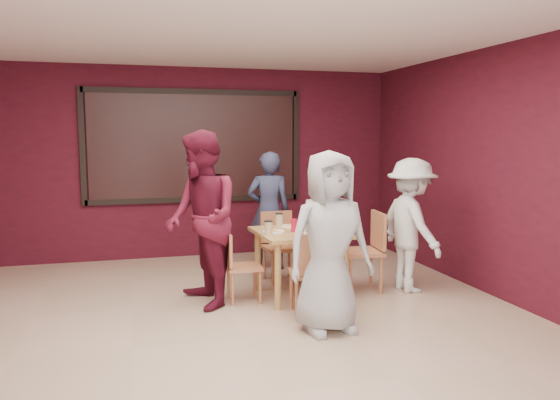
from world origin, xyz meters
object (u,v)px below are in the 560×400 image
object	(u,v)px
dining_table	(300,239)
chair_left	(238,263)
chair_back	(279,242)
diner_back	(269,211)
diner_left	(201,219)
diner_front	(329,242)
diner_right	(411,225)
chair_front	(312,269)
chair_right	(368,246)

from	to	relation	value
dining_table	chair_left	world-z (taller)	dining_table
dining_table	chair_back	size ratio (longest dim) A/B	1.16
diner_back	diner_left	bearing A→B (deg)	62.14
diner_front	diner_right	size ratio (longest dim) A/B	1.08
chair_left	diner_right	bearing A→B (deg)	-3.18
dining_table	chair_front	size ratio (longest dim) A/B	1.16
dining_table	chair_left	bearing A→B (deg)	-179.84
chair_left	diner_front	world-z (taller)	diner_front
dining_table	diner_right	size ratio (longest dim) A/B	0.64
chair_right	chair_back	bearing A→B (deg)	140.68
diner_left	diner_right	bearing A→B (deg)	78.64
chair_front	chair_right	size ratio (longest dim) A/B	0.93
chair_right	diner_back	size ratio (longest dim) A/B	0.58
dining_table	diner_left	size ratio (longest dim) A/B	0.53
chair_front	diner_front	bearing A→B (deg)	-87.22
chair_front	chair_left	bearing A→B (deg)	132.33
chair_front	chair_back	xyz separation A→B (m)	(0.05, 1.42, -0.00)
chair_left	diner_left	distance (m)	0.64
diner_back	diner_right	size ratio (longest dim) A/B	1.03
chair_front	chair_back	size ratio (longest dim) A/B	1.00
dining_table	diner_front	world-z (taller)	diner_front
diner_front	diner_back	world-z (taller)	diner_front
chair_back	chair_left	distance (m)	1.00
chair_front	chair_right	bearing A→B (deg)	37.09
chair_left	diner_right	distance (m)	2.05
chair_back	diner_back	xyz separation A→B (m)	(0.02, 0.61, 0.31)
diner_front	chair_front	bearing A→B (deg)	87.46
chair_front	diner_left	bearing A→B (deg)	148.20
chair_front	diner_right	distance (m)	1.54
chair_right	diner_right	world-z (taller)	diner_right
diner_back	diner_right	distance (m)	1.98
diner_right	diner_front	bearing A→B (deg)	120.96
dining_table	diner_front	distance (m)	1.13
chair_front	chair_back	world-z (taller)	same
chair_back	diner_front	xyz separation A→B (m)	(-0.03, -1.85, 0.35)
diner_left	dining_table	bearing A→B (deg)	82.84
diner_front	chair_left	bearing A→B (deg)	114.61
diner_right	diner_left	bearing A→B (deg)	83.76
dining_table	diner_right	xyz separation A→B (m)	(1.32, -0.11, 0.12)
dining_table	diner_back	size ratio (longest dim) A/B	0.62
chair_front	diner_front	xyz separation A→B (m)	(0.02, -0.43, 0.35)
diner_left	diner_right	size ratio (longest dim) A/B	1.21
chair_front	chair_right	xyz separation A→B (m)	(0.93, 0.70, 0.04)
diner_front	diner_left	xyz separation A→B (m)	(-1.03, 1.06, 0.10)
diner_right	chair_right	bearing A→B (deg)	68.99
chair_left	diner_back	xyz separation A→B (m)	(0.69, 1.35, 0.36)
chair_left	dining_table	bearing A→B (deg)	0.16
dining_table	diner_front	xyz separation A→B (m)	(-0.07, -1.11, 0.18)
chair_back	diner_front	size ratio (longest dim) A/B	0.51
chair_front	diner_front	distance (m)	0.56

